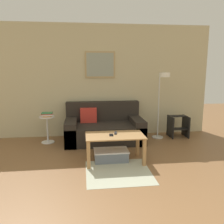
{
  "coord_description": "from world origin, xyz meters",
  "views": [
    {
      "loc": [
        -0.18,
        -1.73,
        1.6
      ],
      "look_at": [
        0.31,
        2.18,
        0.85
      ],
      "focal_mm": 38.0,
      "sensor_mm": 36.0,
      "label": 1
    }
  ],
  "objects_px": {
    "side_table": "(47,127)",
    "book_stack": "(47,114)",
    "storage_bin": "(111,155)",
    "remote_control": "(116,133)",
    "step_stool": "(178,126)",
    "couch": "(104,128)",
    "coffee_table": "(115,140)",
    "floor_lamp": "(162,93)",
    "cell_phone": "(111,135)"
  },
  "relations": [
    {
      "from": "side_table",
      "to": "book_stack",
      "type": "height_order",
      "value": "book_stack"
    },
    {
      "from": "storage_bin",
      "to": "remote_control",
      "type": "distance_m",
      "value": 0.4
    },
    {
      "from": "storage_bin",
      "to": "step_stool",
      "type": "distance_m",
      "value": 2.12
    },
    {
      "from": "couch",
      "to": "coffee_table",
      "type": "bearing_deg",
      "value": -86.18
    },
    {
      "from": "book_stack",
      "to": "floor_lamp",
      "type": "bearing_deg",
      "value": -2.91
    },
    {
      "from": "storage_bin",
      "to": "side_table",
      "type": "xyz_separation_m",
      "value": [
        -1.23,
        1.16,
        0.24
      ]
    },
    {
      "from": "coffee_table",
      "to": "cell_phone",
      "type": "relative_size",
      "value": 7.02
    },
    {
      "from": "coffee_table",
      "to": "floor_lamp",
      "type": "height_order",
      "value": "floor_lamp"
    },
    {
      "from": "coffee_table",
      "to": "cell_phone",
      "type": "bearing_deg",
      "value": -173.19
    },
    {
      "from": "couch",
      "to": "cell_phone",
      "type": "xyz_separation_m",
      "value": [
        0.02,
        -1.21,
        0.2
      ]
    },
    {
      "from": "coffee_table",
      "to": "remote_control",
      "type": "distance_m",
      "value": 0.14
    },
    {
      "from": "floor_lamp",
      "to": "cell_phone",
      "type": "relative_size",
      "value": 10.61
    },
    {
      "from": "side_table",
      "to": "book_stack",
      "type": "distance_m",
      "value": 0.28
    },
    {
      "from": "remote_control",
      "to": "step_stool",
      "type": "relative_size",
      "value": 0.31
    },
    {
      "from": "book_stack",
      "to": "side_table",
      "type": "bearing_deg",
      "value": 124.29
    },
    {
      "from": "coffee_table",
      "to": "remote_control",
      "type": "bearing_deg",
      "value": 74.14
    },
    {
      "from": "remote_control",
      "to": "step_stool",
      "type": "xyz_separation_m",
      "value": [
        1.63,
        1.19,
        -0.22
      ]
    },
    {
      "from": "couch",
      "to": "book_stack",
      "type": "distance_m",
      "value": 1.25
    },
    {
      "from": "floor_lamp",
      "to": "cell_phone",
      "type": "height_order",
      "value": "floor_lamp"
    },
    {
      "from": "couch",
      "to": "step_stool",
      "type": "bearing_deg",
      "value": 2.65
    },
    {
      "from": "side_table",
      "to": "cell_phone",
      "type": "xyz_separation_m",
      "value": [
        1.23,
        -1.22,
        0.14
      ]
    },
    {
      "from": "side_table",
      "to": "step_stool",
      "type": "distance_m",
      "value": 2.95
    },
    {
      "from": "floor_lamp",
      "to": "book_stack",
      "type": "bearing_deg",
      "value": 177.09
    },
    {
      "from": "floor_lamp",
      "to": "remote_control",
      "type": "distance_m",
      "value": 1.61
    },
    {
      "from": "cell_phone",
      "to": "floor_lamp",
      "type": "bearing_deg",
      "value": 45.5
    },
    {
      "from": "step_stool",
      "to": "coffee_table",
      "type": "bearing_deg",
      "value": -142.21
    },
    {
      "from": "couch",
      "to": "book_stack",
      "type": "height_order",
      "value": "couch"
    },
    {
      "from": "couch",
      "to": "remote_control",
      "type": "relative_size",
      "value": 11.06
    },
    {
      "from": "side_table",
      "to": "cell_phone",
      "type": "bearing_deg",
      "value": -44.82
    },
    {
      "from": "storage_bin",
      "to": "floor_lamp",
      "type": "distance_m",
      "value": 1.86
    },
    {
      "from": "remote_control",
      "to": "side_table",
      "type": "bearing_deg",
      "value": 149.98
    },
    {
      "from": "coffee_table",
      "to": "couch",
      "type": "bearing_deg",
      "value": 93.82
    },
    {
      "from": "storage_bin",
      "to": "book_stack",
      "type": "distance_m",
      "value": 1.75
    },
    {
      "from": "couch",
      "to": "coffee_table",
      "type": "height_order",
      "value": "couch"
    },
    {
      "from": "book_stack",
      "to": "storage_bin",
      "type": "bearing_deg",
      "value": -43.21
    },
    {
      "from": "remote_control",
      "to": "book_stack",
      "type": "bearing_deg",
      "value": 150.16
    },
    {
      "from": "book_stack",
      "to": "remote_control",
      "type": "bearing_deg",
      "value": -40.29
    },
    {
      "from": "coffee_table",
      "to": "step_stool",
      "type": "height_order",
      "value": "step_stool"
    },
    {
      "from": "couch",
      "to": "coffee_table",
      "type": "xyz_separation_m",
      "value": [
        0.08,
        -1.2,
        0.11
      ]
    },
    {
      "from": "coffee_table",
      "to": "side_table",
      "type": "bearing_deg",
      "value": 136.78
    },
    {
      "from": "coffee_table",
      "to": "side_table",
      "type": "xyz_separation_m",
      "value": [
        -1.29,
        1.21,
        -0.04
      ]
    },
    {
      "from": "storage_bin",
      "to": "book_stack",
      "type": "height_order",
      "value": "book_stack"
    },
    {
      "from": "couch",
      "to": "cell_phone",
      "type": "relative_size",
      "value": 11.85
    },
    {
      "from": "storage_bin",
      "to": "step_stool",
      "type": "bearing_deg",
      "value": 35.76
    },
    {
      "from": "cell_phone",
      "to": "step_stool",
      "type": "height_order",
      "value": "step_stool"
    },
    {
      "from": "side_table",
      "to": "remote_control",
      "type": "xyz_separation_m",
      "value": [
        1.31,
        -1.12,
        0.14
      ]
    },
    {
      "from": "coffee_table",
      "to": "storage_bin",
      "type": "height_order",
      "value": "coffee_table"
    },
    {
      "from": "coffee_table",
      "to": "side_table",
      "type": "relative_size",
      "value": 1.72
    },
    {
      "from": "remote_control",
      "to": "floor_lamp",
      "type": "bearing_deg",
      "value": 51.14
    },
    {
      "from": "couch",
      "to": "side_table",
      "type": "xyz_separation_m",
      "value": [
        -1.21,
        0.01,
        0.07
      ]
    }
  ]
}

